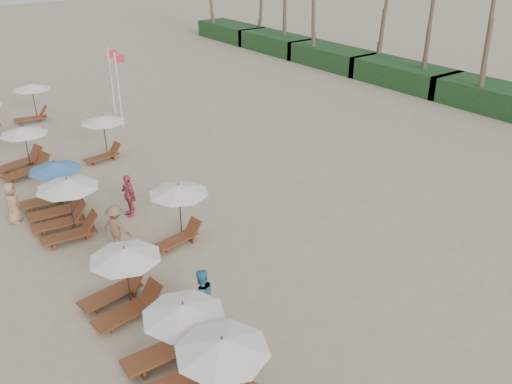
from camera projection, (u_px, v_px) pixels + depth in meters
ground at (315, 284)px, 17.73m from camera, size 160.00×160.00×0.00m
shrub_hedge at (403, 75)px, 39.56m from camera, size 3.20×53.00×1.60m
lounger_station_0 at (214, 384)px, 12.42m from camera, size 2.68×2.43×2.33m
lounger_station_1 at (176, 344)px, 13.83m from camera, size 2.72×2.21×2.10m
lounger_station_2 at (120, 281)px, 16.19m from camera, size 2.64×2.21×2.09m
lounger_station_3 at (65, 208)px, 20.17m from camera, size 2.71×2.35×2.24m
lounger_station_4 at (51, 190)px, 21.90m from camera, size 2.72×2.20×2.14m
lounger_station_5 at (21, 152)px, 25.37m from camera, size 2.73×2.46×2.25m
inland_station_0 at (178, 205)px, 19.58m from camera, size 2.54×2.24×2.22m
inland_station_1 at (102, 131)px, 26.71m from camera, size 2.53×2.24×2.22m
inland_station_2 at (31, 98)px, 32.08m from camera, size 2.65×2.24×2.22m
beachgoer_mid_a at (201, 297)px, 15.70m from camera, size 0.90×0.71×1.80m
beachgoer_mid_b at (116, 227)px, 19.35m from camera, size 1.16×1.31×1.76m
beachgoer_far_a at (129, 195)px, 21.63m from camera, size 0.49×1.07×1.79m
beachgoer_far_b at (12, 203)px, 21.12m from camera, size 0.90×1.00×1.71m
flag_pole_near at (119, 87)px, 30.55m from camera, size 0.60×0.08×4.37m
flag_pole_far at (112, 77)px, 33.00m from camera, size 0.60×0.08×4.11m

